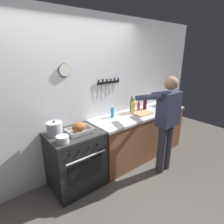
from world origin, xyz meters
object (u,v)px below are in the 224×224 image
at_px(person_cook, 166,119).
at_px(roasting_pan, 79,128).
at_px(cutting_board, 143,113).
at_px(bottle_hot_sauce, 139,106).
at_px(bottle_dish_soap, 112,112).
at_px(saucepan, 63,139).
at_px(bottle_olive_oil, 132,105).
at_px(bottle_cooking_oil, 133,107).
at_px(stock_pot, 55,128).
at_px(bottle_wine_red, 145,103).
at_px(stove, 76,160).

distance_m(person_cook, roasting_pan, 1.43).
relative_size(cutting_board, bottle_hot_sauce, 1.84).
xyz_separation_m(person_cook, bottle_dish_soap, (-0.53, 0.76, 0.03)).
distance_m(person_cook, bottle_hot_sauce, 0.76).
height_order(saucepan, bottle_dish_soap, bottle_dish_soap).
bearing_deg(person_cook, bottle_olive_oil, -6.83).
distance_m(cutting_board, bottle_olive_oil, 0.27).
xyz_separation_m(roasting_pan, bottle_dish_soap, (0.79, 0.21, 0.02)).
height_order(bottle_olive_oil, bottle_cooking_oil, bottle_olive_oil).
xyz_separation_m(roasting_pan, stock_pot, (-0.30, 0.16, 0.03)).
bearing_deg(bottle_cooking_oil, saucepan, -170.04).
distance_m(cutting_board, bottle_wine_red, 0.34).
relative_size(stove, bottle_cooking_oil, 3.24).
bearing_deg(stock_pot, roasting_pan, -28.49).
height_order(roasting_pan, bottle_hot_sauce, bottle_hot_sauce).
bearing_deg(stock_pot, bottle_dish_soap, 2.63).
distance_m(saucepan, bottle_hot_sauce, 1.80).
relative_size(roasting_pan, saucepan, 2.11).
bearing_deg(cutting_board, bottle_dish_soap, 157.91).
relative_size(person_cook, bottle_wine_red, 5.51).
bearing_deg(bottle_dish_soap, cutting_board, -22.09).
xyz_separation_m(person_cook, bottle_hot_sauce, (0.14, 0.75, 0.03)).
distance_m(saucepan, bottle_dish_soap, 1.16).
xyz_separation_m(roasting_pan, bottle_wine_red, (1.60, 0.17, 0.06)).
bearing_deg(bottle_wine_red, stove, -175.97).
xyz_separation_m(cutting_board, bottle_dish_soap, (-0.56, 0.23, 0.08)).
bearing_deg(roasting_pan, stock_pot, 151.51).
xyz_separation_m(saucepan, bottle_cooking_oil, (1.55, 0.27, 0.07)).
relative_size(saucepan, bottle_cooking_oil, 0.60).
distance_m(stock_pot, cutting_board, 1.66).
xyz_separation_m(cutting_board, bottle_olive_oil, (-0.07, 0.23, 0.12)).
xyz_separation_m(stock_pot, bottle_dish_soap, (1.08, 0.05, -0.01)).
relative_size(stove, person_cook, 0.54).
height_order(cutting_board, bottle_cooking_oil, bottle_cooking_oil).
bearing_deg(cutting_board, roasting_pan, 179.32).
xyz_separation_m(stove, cutting_board, (1.41, -0.07, 0.46)).
xyz_separation_m(bottle_dish_soap, bottle_wine_red, (0.82, -0.04, 0.04)).
relative_size(stove, bottle_olive_oil, 3.00).
relative_size(person_cook, bottle_cooking_oil, 5.98).
bearing_deg(bottle_hot_sauce, saucepan, -169.26).
bearing_deg(bottle_wine_red, person_cook, -111.71).
bearing_deg(bottle_cooking_oil, person_cook, -82.99).
distance_m(stock_pot, bottle_olive_oil, 1.57).
bearing_deg(bottle_dish_soap, stove, -169.36).
distance_m(person_cook, saucepan, 1.69).
distance_m(person_cook, bottle_dish_soap, 0.93).
distance_m(bottle_hot_sauce, bottle_cooking_oil, 0.23).
bearing_deg(bottle_dish_soap, saucepan, -162.59).
bearing_deg(roasting_pan, person_cook, -22.66).
bearing_deg(roasting_pan, bottle_olive_oil, 9.71).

